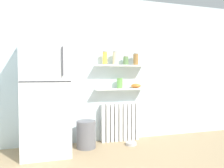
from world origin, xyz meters
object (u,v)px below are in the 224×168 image
at_px(storage_jar_0, 105,58).
at_px(vase, 120,83).
at_px(shelf_bowl, 136,86).
at_px(trash_bin, 86,134).
at_px(storage_jar_3, 136,59).
at_px(storage_jar_1, 115,58).
at_px(radiator, 120,122).
at_px(refrigerator, 46,94).
at_px(pet_food_bowl, 131,144).
at_px(storage_jar_2, 126,60).

relative_size(storage_jar_0, vase, 1.32).
distance_m(shelf_bowl, trash_bin, 1.25).
xyz_separation_m(storage_jar_3, shelf_bowl, (0.01, 0.00, -0.49)).
bearing_deg(trash_bin, storage_jar_1, 18.65).
relative_size(radiator, shelf_bowl, 3.82).
distance_m(refrigerator, storage_jar_1, 1.34).
bearing_deg(radiator, storage_jar_0, -174.12).
relative_size(trash_bin, pet_food_bowl, 2.39).
xyz_separation_m(storage_jar_0, storage_jar_1, (0.19, -0.00, -0.00)).
bearing_deg(shelf_bowl, vase, 180.00).
relative_size(radiator, storage_jar_0, 2.93).
bearing_deg(storage_jar_0, vase, 0.00).
bearing_deg(vase, storage_jar_2, 0.00).
distance_m(storage_jar_3, trash_bin, 1.59).
height_order(radiator, trash_bin, radiator).
bearing_deg(radiator, trash_bin, -161.57).
bearing_deg(radiator, storage_jar_3, -5.88).
relative_size(storage_jar_1, shelf_bowl, 1.30).
distance_m(storage_jar_0, pet_food_bowl, 1.54).
xyz_separation_m(storage_jar_2, pet_food_bowl, (0.00, -0.27, -1.43)).
relative_size(vase, trash_bin, 0.41).
xyz_separation_m(storage_jar_3, trash_bin, (-0.95, -0.19, -1.26)).
bearing_deg(radiator, storage_jar_2, -17.17).
distance_m(storage_jar_0, storage_jar_1, 0.19).
bearing_deg(pet_food_bowl, shelf_bowl, 53.61).
xyz_separation_m(refrigerator, storage_jar_3, (1.57, 0.24, 0.57)).
distance_m(radiator, storage_jar_1, 1.16).
height_order(refrigerator, vase, refrigerator).
relative_size(radiator, vase, 3.85).
height_order(storage_jar_3, shelf_bowl, storage_jar_3).
distance_m(radiator, storage_jar_2, 1.13).
distance_m(storage_jar_2, storage_jar_3, 0.20).
bearing_deg(shelf_bowl, pet_food_bowl, -126.39).
bearing_deg(trash_bin, storage_jar_0, 27.23).
bearing_deg(refrigerator, storage_jar_3, 8.85).
bearing_deg(shelf_bowl, radiator, 174.24).
height_order(shelf_bowl, trash_bin, shelf_bowl).
height_order(storage_jar_1, shelf_bowl, storage_jar_1).
relative_size(refrigerator, pet_food_bowl, 9.78).
xyz_separation_m(shelf_bowl, trash_bin, (-0.96, -0.19, -0.78)).
height_order(storage_jar_1, vase, storage_jar_1).
distance_m(refrigerator, pet_food_bowl, 1.64).
xyz_separation_m(storage_jar_0, vase, (0.28, 0.00, -0.45)).
distance_m(storage_jar_2, vase, 0.43).
relative_size(storage_jar_0, shelf_bowl, 1.31).
relative_size(shelf_bowl, trash_bin, 0.41).
xyz_separation_m(storage_jar_1, storage_jar_3, (0.39, 0.00, -0.01)).
relative_size(storage_jar_0, storage_jar_2, 1.43).
bearing_deg(storage_jar_2, refrigerator, -169.92).
relative_size(storage_jar_1, trash_bin, 0.53).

